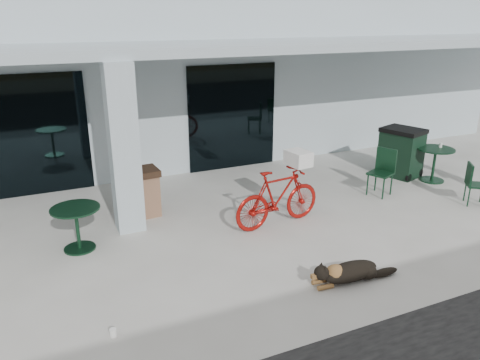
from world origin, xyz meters
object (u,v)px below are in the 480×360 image
cafe_table_near (78,229)px  cafe_chair_far_a (477,184)px  cafe_chair_far_b (381,173)px  wheeled_bin (401,152)px  trash_receptacle (145,192)px  bicycle (278,197)px  cafe_table_far (434,165)px  dog (351,271)px

cafe_table_near → cafe_chair_far_a: cafe_chair_far_a is taller
cafe_chair_far_b → wheeled_bin: (1.38, 0.88, 0.08)m
cafe_table_near → trash_receptacle: 1.73m
bicycle → cafe_chair_far_a: size_ratio=2.08×
cafe_table_far → cafe_table_near: bearing=-179.0°
cafe_chair_far_b → trash_receptacle: cafe_chair_far_b is taller
dog → cafe_table_near: 4.61m
cafe_chair_far_b → cafe_table_far: bearing=73.6°
bicycle → cafe_table_far: bicycle is taller
cafe_table_far → wheeled_bin: wheeled_bin is taller
trash_receptacle → cafe_chair_far_b: bearing=-11.9°
dog → wheeled_bin: bearing=44.6°
trash_receptacle → cafe_chair_far_a: bearing=-19.8°
cafe_chair_far_a → trash_receptacle: size_ratio=0.93×
cafe_chair_far_b → trash_receptacle: (-5.08, 1.07, -0.04)m
cafe_chair_far_a → dog: bearing=144.0°
cafe_table_near → cafe_chair_far_b: size_ratio=0.79×
dog → cafe_table_near: bearing=146.5°
cafe_table_far → trash_receptacle: 6.96m
cafe_table_far → cafe_chair_far_b: cafe_chair_far_b is taller
cafe_table_far → wheeled_bin: bearing=124.0°
cafe_chair_far_b → trash_receptacle: bearing=-125.0°
bicycle → cafe_chair_far_a: (4.36, -0.84, -0.11)m
cafe_chair_far_a → cafe_chair_far_b: 1.98m
cafe_chair_far_b → wheeled_bin: 1.64m
bicycle → cafe_table_near: 3.67m
cafe_table_far → cafe_chair_far_b: 1.85m
trash_receptacle → cafe_table_far: bearing=-7.1°
cafe_table_near → trash_receptacle: (1.41, 1.00, 0.10)m
bicycle → cafe_table_far: (4.69, 0.68, -0.16)m
cafe_chair_far_a → wheeled_bin: (-0.12, 2.18, 0.15)m
cafe_chair_far_a → cafe_chair_far_b: size_ratio=0.86×
dog → bicycle: bearing=94.7°
cafe_chair_far_a → trash_receptacle: bearing=105.9°
bicycle → cafe_chair_far_a: bicycle is taller
dog → cafe_table_near: size_ratio=1.32×
cafe_chair_far_a → wheeled_bin: wheeled_bin is taller
cafe_table_near → cafe_chair_far_b: bearing=-0.7°
bicycle → wheeled_bin: size_ratio=1.56×
cafe_table_near → bicycle: bearing=-8.4°
cafe_table_near → cafe_chair_far_a: bearing=-9.7°
dog → cafe_table_far: (4.66, 2.94, 0.23)m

